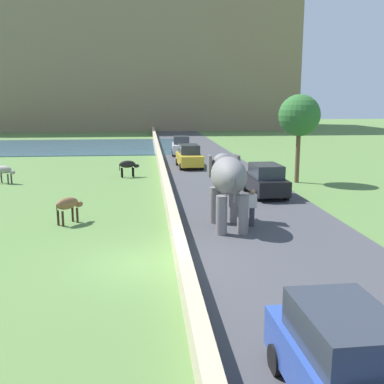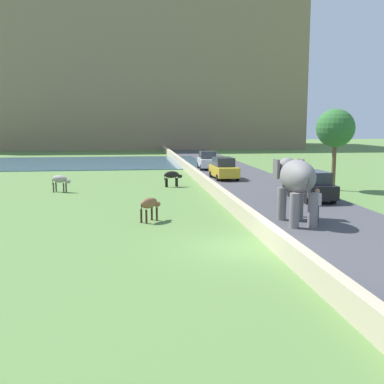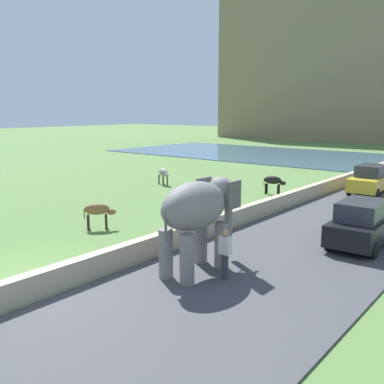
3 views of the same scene
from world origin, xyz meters
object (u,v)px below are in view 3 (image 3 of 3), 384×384
cow_black (273,181)px  car_black (362,224)px  cow_grey (163,173)px  cow_brown (98,210)px  person_beside_elephant (225,253)px  elephant (199,211)px  car_yellow (370,180)px

cow_black → car_black: bearing=-43.0°
cow_grey → cow_brown: same height
cow_grey → cow_brown: bearing=-61.3°
car_black → cow_black: car_black is taller
person_beside_elephant → car_black: 6.45m
elephant → cow_grey: bearing=136.7°
car_yellow → cow_black: size_ratio=2.86×
car_black → cow_grey: bearing=160.5°
car_yellow → cow_black: bearing=-139.2°
elephant → person_beside_elephant: size_ratio=2.13×
elephant → car_yellow: size_ratio=0.85×
car_black → cow_grey: 16.30m
cow_brown → cow_black: size_ratio=0.88×
elephant → cow_black: size_ratio=2.43×
person_beside_elephant → car_yellow: (-1.04, 17.22, 0.03)m
elephant → person_beside_elephant: 1.56m
car_yellow → cow_grey: car_yellow is taller
cow_grey → cow_black: 7.85m
cow_grey → car_black: bearing=-19.5°
cow_brown → cow_black: (2.07, 11.97, 0.00)m
car_yellow → cow_brown: (-6.62, -15.90, -0.06)m
elephant → car_black: (3.15, 6.07, -1.14)m
cow_black → person_beside_elephant: bearing=-67.2°
elephant → cow_black: elephant is taller
person_beside_elephant → car_black: size_ratio=0.40×
car_yellow → cow_brown: size_ratio=3.23×
cow_brown → person_beside_elephant: bearing=-9.8°
cow_grey → cow_black: size_ratio=0.98×
car_black → cow_brown: size_ratio=3.21×
cow_brown → cow_grey: bearing=118.7°
person_beside_elephant → cow_grey: (-13.25, 11.54, -0.04)m
elephant → cow_brown: bearing=168.9°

